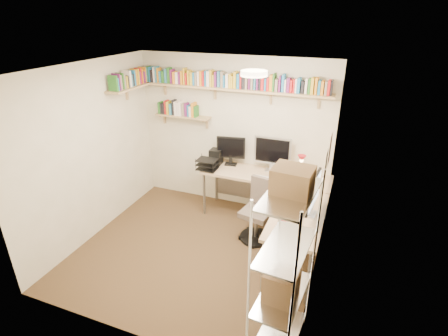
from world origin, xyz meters
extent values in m
plane|color=#402B1B|center=(0.00, 0.00, 0.00)|extent=(3.20, 3.20, 0.00)
cube|color=beige|center=(0.00, 1.50, 1.25)|extent=(3.20, 0.04, 2.50)
cube|color=beige|center=(-1.60, 0.00, 1.25)|extent=(0.04, 3.00, 2.50)
cube|color=beige|center=(1.60, 0.00, 1.25)|extent=(0.04, 3.00, 2.50)
cube|color=beige|center=(0.00, -1.50, 1.25)|extent=(3.20, 0.04, 2.50)
cube|color=white|center=(0.00, 0.00, 2.50)|extent=(3.20, 3.00, 0.04)
cube|color=white|center=(1.59, 0.55, 1.55)|extent=(0.01, 0.30, 0.42)
cube|color=white|center=(1.59, 0.15, 1.50)|extent=(0.01, 0.28, 0.38)
cylinder|color=#FFEAC6|center=(0.70, 0.20, 2.46)|extent=(0.30, 0.30, 0.06)
cube|color=tan|center=(0.00, 1.38, 2.02)|extent=(3.05, 0.25, 0.03)
cube|color=tan|center=(-1.48, 0.95, 2.02)|extent=(0.25, 1.00, 0.03)
cube|color=tan|center=(-0.85, 1.40, 1.50)|extent=(0.95, 0.20, 0.02)
cube|color=tan|center=(-1.20, 1.44, 1.95)|extent=(0.03, 0.20, 0.20)
cube|color=tan|center=(-0.30, 1.44, 1.95)|extent=(0.03, 0.20, 0.20)
cube|color=tan|center=(0.60, 1.44, 1.95)|extent=(0.03, 0.20, 0.20)
cube|color=tan|center=(1.30, 1.44, 1.95)|extent=(0.03, 0.20, 0.20)
cube|color=red|center=(-1.46, 1.38, 2.13)|extent=(0.04, 0.13, 0.18)
cube|color=#286622|center=(-1.42, 1.38, 2.16)|extent=(0.03, 0.12, 0.24)
cube|color=#2171AB|center=(-1.38, 1.38, 2.15)|extent=(0.03, 0.14, 0.24)
cube|color=black|center=(-1.34, 1.38, 2.13)|extent=(0.04, 0.15, 0.19)
cube|color=white|center=(-1.29, 1.38, 2.15)|extent=(0.02, 0.15, 0.24)
cube|color=teal|center=(-1.26, 1.38, 2.16)|extent=(0.03, 0.13, 0.25)
cube|color=orange|center=(-1.23, 1.38, 2.15)|extent=(0.02, 0.12, 0.22)
cube|color=teal|center=(-1.19, 1.38, 2.13)|extent=(0.03, 0.13, 0.18)
cube|color=#286622|center=(-1.14, 1.38, 2.13)|extent=(0.04, 0.12, 0.18)
cube|color=teal|center=(-1.09, 1.38, 2.15)|extent=(0.04, 0.12, 0.22)
cube|color=#286622|center=(-1.03, 1.38, 2.16)|extent=(0.04, 0.11, 0.24)
cube|color=#6E1D5E|center=(-0.99, 1.38, 2.14)|extent=(0.03, 0.13, 0.21)
cube|color=orange|center=(-0.93, 1.38, 2.13)|extent=(0.04, 0.13, 0.18)
cube|color=white|center=(-0.89, 1.38, 2.13)|extent=(0.04, 0.14, 0.18)
cube|color=#6E1D5E|center=(-0.84, 1.38, 2.13)|extent=(0.03, 0.13, 0.19)
cube|color=orange|center=(-0.80, 1.38, 2.14)|extent=(0.03, 0.15, 0.21)
cube|color=gold|center=(-0.76, 1.38, 2.16)|extent=(0.02, 0.12, 0.25)
cube|color=red|center=(-0.72, 1.38, 2.12)|extent=(0.02, 0.13, 0.17)
cube|color=gold|center=(-0.69, 1.38, 2.14)|extent=(0.03, 0.12, 0.22)
cube|color=gold|center=(-0.63, 1.38, 2.13)|extent=(0.04, 0.13, 0.19)
cube|color=#2171AB|center=(-0.59, 1.38, 2.13)|extent=(0.03, 0.14, 0.19)
cube|color=gray|center=(-0.56, 1.38, 2.13)|extent=(0.03, 0.13, 0.20)
cube|color=white|center=(-0.51, 1.38, 2.14)|extent=(0.03, 0.13, 0.21)
cube|color=orange|center=(-0.47, 1.38, 2.15)|extent=(0.03, 0.14, 0.22)
cube|color=red|center=(-0.43, 1.38, 2.14)|extent=(0.03, 0.12, 0.21)
cube|color=#2171AB|center=(-0.39, 1.38, 2.15)|extent=(0.02, 0.14, 0.23)
cube|color=white|center=(-0.35, 1.38, 2.15)|extent=(0.04, 0.15, 0.23)
cube|color=gold|center=(-0.30, 1.38, 2.16)|extent=(0.03, 0.13, 0.24)
cube|color=gold|center=(-0.27, 1.38, 2.12)|extent=(0.03, 0.12, 0.18)
cube|color=#6E1D5E|center=(-0.23, 1.38, 2.15)|extent=(0.03, 0.14, 0.22)
cube|color=teal|center=(-0.18, 1.38, 2.15)|extent=(0.04, 0.11, 0.23)
cube|color=gray|center=(-0.13, 1.38, 2.15)|extent=(0.04, 0.11, 0.23)
cube|color=#2171AB|center=(-0.09, 1.38, 2.12)|extent=(0.03, 0.13, 0.18)
cube|color=white|center=(-0.04, 1.38, 2.14)|extent=(0.04, 0.13, 0.20)
cube|color=gold|center=(0.00, 1.38, 2.14)|extent=(0.03, 0.12, 0.21)
cube|color=gold|center=(0.03, 1.38, 2.12)|extent=(0.02, 0.12, 0.18)
cube|color=gold|center=(0.08, 1.38, 2.16)|extent=(0.04, 0.13, 0.24)
cube|color=#2171AB|center=(0.13, 1.38, 2.14)|extent=(0.04, 0.14, 0.22)
cube|color=red|center=(0.17, 1.38, 2.16)|extent=(0.02, 0.14, 0.24)
cube|color=black|center=(0.21, 1.38, 2.12)|extent=(0.04, 0.13, 0.17)
cube|color=gray|center=(0.26, 1.38, 2.13)|extent=(0.04, 0.14, 0.18)
cube|color=#6E1D5E|center=(0.30, 1.38, 2.14)|extent=(0.03, 0.12, 0.21)
cube|color=gray|center=(0.34, 1.38, 2.16)|extent=(0.03, 0.14, 0.25)
cube|color=teal|center=(0.39, 1.38, 2.15)|extent=(0.03, 0.13, 0.23)
cube|color=#6E1D5E|center=(0.42, 1.38, 2.12)|extent=(0.02, 0.13, 0.17)
cube|color=black|center=(0.46, 1.38, 2.13)|extent=(0.03, 0.12, 0.19)
cube|color=red|center=(0.50, 1.38, 2.15)|extent=(0.04, 0.12, 0.24)
cube|color=#2171AB|center=(0.55, 1.38, 2.12)|extent=(0.03, 0.14, 0.17)
cube|color=red|center=(0.58, 1.38, 2.13)|extent=(0.03, 0.14, 0.18)
cube|color=orange|center=(0.62, 1.38, 2.15)|extent=(0.04, 0.12, 0.22)
cube|color=#286622|center=(0.66, 1.38, 2.16)|extent=(0.02, 0.15, 0.25)
cube|color=gray|center=(0.71, 1.38, 2.12)|extent=(0.04, 0.14, 0.17)
cube|color=#6E1D5E|center=(0.75, 1.38, 2.15)|extent=(0.03, 0.15, 0.22)
cube|color=#2171AB|center=(0.80, 1.38, 2.16)|extent=(0.04, 0.13, 0.25)
cube|color=white|center=(0.83, 1.38, 2.12)|extent=(0.02, 0.12, 0.18)
cube|color=#6E1D5E|center=(0.87, 1.38, 2.13)|extent=(0.04, 0.11, 0.20)
cube|color=red|center=(0.92, 1.38, 2.12)|extent=(0.03, 0.13, 0.17)
cube|color=red|center=(0.96, 1.38, 2.13)|extent=(0.02, 0.13, 0.19)
cube|color=white|center=(0.98, 1.38, 2.13)|extent=(0.02, 0.12, 0.20)
cube|color=#2171AB|center=(1.02, 1.38, 2.14)|extent=(0.04, 0.15, 0.21)
cube|color=black|center=(1.07, 1.38, 2.12)|extent=(0.04, 0.12, 0.17)
cube|color=white|center=(1.12, 1.38, 2.14)|extent=(0.03, 0.12, 0.21)
cube|color=#286622|center=(1.17, 1.38, 2.14)|extent=(0.03, 0.14, 0.21)
cube|color=gold|center=(1.21, 1.38, 2.15)|extent=(0.04, 0.15, 0.22)
cube|color=orange|center=(1.26, 1.38, 2.15)|extent=(0.03, 0.13, 0.23)
cube|color=#2171AB|center=(1.30, 1.38, 2.13)|extent=(0.03, 0.13, 0.19)
cube|color=orange|center=(1.34, 1.38, 2.13)|extent=(0.04, 0.13, 0.19)
cube|color=gray|center=(1.39, 1.38, 2.13)|extent=(0.03, 0.14, 0.19)
cube|color=red|center=(1.43, 1.38, 2.14)|extent=(0.03, 0.14, 0.20)
cube|color=black|center=(1.46, 1.38, 2.14)|extent=(0.02, 0.12, 0.20)
cube|color=#286622|center=(-1.48, 0.52, 2.15)|extent=(0.15, 0.04, 0.22)
cube|color=#2171AB|center=(-1.48, 0.56, 2.13)|extent=(0.12, 0.04, 0.18)
cube|color=#6E1D5E|center=(-1.48, 0.60, 2.15)|extent=(0.14, 0.02, 0.24)
cube|color=gray|center=(-1.48, 0.64, 2.14)|extent=(0.11, 0.04, 0.21)
cube|color=#286622|center=(-1.48, 0.68, 2.15)|extent=(0.13, 0.02, 0.23)
cube|color=gray|center=(-1.48, 0.72, 2.14)|extent=(0.12, 0.04, 0.22)
cube|color=gold|center=(-1.48, 0.77, 2.12)|extent=(0.13, 0.03, 0.17)
cube|color=black|center=(-1.48, 0.80, 2.12)|extent=(0.13, 0.02, 0.18)
cube|color=white|center=(-1.48, 0.85, 2.16)|extent=(0.14, 0.04, 0.24)
cube|color=teal|center=(-1.48, 0.89, 2.12)|extent=(0.13, 0.03, 0.18)
cube|color=black|center=(-1.48, 0.94, 2.12)|extent=(0.12, 0.04, 0.18)
cube|color=#2171AB|center=(-1.48, 0.98, 2.15)|extent=(0.11, 0.04, 0.23)
cube|color=orange|center=(-1.48, 1.03, 2.15)|extent=(0.12, 0.03, 0.23)
cube|color=gold|center=(-1.48, 1.06, 2.15)|extent=(0.15, 0.03, 0.24)
cube|color=#6E1D5E|center=(-1.48, 1.10, 2.13)|extent=(0.14, 0.03, 0.19)
cube|color=red|center=(-1.48, 1.15, 2.16)|extent=(0.12, 0.03, 0.24)
cube|color=orange|center=(-1.48, 1.18, 2.15)|extent=(0.13, 0.03, 0.22)
cube|color=#6E1D5E|center=(-1.48, 1.23, 2.12)|extent=(0.14, 0.04, 0.18)
cube|color=orange|center=(-1.48, 1.27, 2.15)|extent=(0.14, 0.02, 0.24)
cube|color=#2171AB|center=(-1.48, 1.31, 2.15)|extent=(0.13, 0.04, 0.23)
cube|color=black|center=(-1.48, 1.36, 2.13)|extent=(0.14, 0.03, 0.20)
cube|color=#286622|center=(-1.26, 1.40, 1.61)|extent=(0.04, 0.14, 0.19)
cube|color=black|center=(-1.22, 1.40, 1.60)|extent=(0.03, 0.13, 0.17)
cube|color=black|center=(-1.18, 1.40, 1.61)|extent=(0.03, 0.14, 0.19)
cube|color=red|center=(-1.14, 1.40, 1.62)|extent=(0.03, 0.13, 0.22)
cube|color=gold|center=(-1.10, 1.40, 1.62)|extent=(0.04, 0.15, 0.21)
cube|color=teal|center=(-1.05, 1.40, 1.60)|extent=(0.04, 0.14, 0.18)
cube|color=black|center=(-1.00, 1.40, 1.64)|extent=(0.04, 0.11, 0.25)
cube|color=white|center=(-0.95, 1.40, 1.63)|extent=(0.04, 0.15, 0.23)
cube|color=white|center=(-0.91, 1.40, 1.62)|extent=(0.03, 0.13, 0.21)
cube|color=white|center=(-0.87, 1.40, 1.63)|extent=(0.04, 0.14, 0.24)
cube|color=gray|center=(-0.82, 1.40, 1.61)|extent=(0.04, 0.12, 0.20)
cube|color=#6E1D5E|center=(-0.77, 1.40, 1.62)|extent=(0.04, 0.11, 0.21)
cube|color=#2171AB|center=(-0.73, 1.40, 1.60)|extent=(0.03, 0.11, 0.18)
cube|color=white|center=(-0.69, 1.40, 1.60)|extent=(0.04, 0.14, 0.17)
cube|color=orange|center=(-0.64, 1.40, 1.63)|extent=(0.04, 0.14, 0.23)
cube|color=#286622|center=(-0.60, 1.40, 1.60)|extent=(0.03, 0.13, 0.18)
cube|color=tan|center=(0.65, 1.22, 0.76)|extent=(1.99, 0.63, 0.04)
cube|color=tan|center=(1.33, 0.20, 0.76)|extent=(0.63, 1.36, 0.04)
cylinder|color=gray|center=(-0.29, 0.96, 0.37)|extent=(0.04, 0.04, 0.73)
cylinder|color=gray|center=(-0.29, 1.48, 0.37)|extent=(0.04, 0.04, 0.73)
cylinder|color=gray|center=(1.59, 1.48, 0.37)|extent=(0.04, 0.04, 0.73)
cylinder|color=gray|center=(1.07, -0.43, 0.37)|extent=(0.04, 0.04, 0.73)
cylinder|color=gray|center=(1.59, -0.43, 0.37)|extent=(0.04, 0.04, 0.73)
cube|color=gray|center=(0.65, 1.49, 0.42)|extent=(1.89, 0.02, 0.58)
cube|color=silver|center=(0.70, 1.35, 1.12)|extent=(0.58, 0.03, 0.44)
cube|color=black|center=(0.70, 1.32, 1.12)|extent=(0.52, 0.00, 0.38)
cube|color=black|center=(0.02, 1.35, 1.08)|extent=(0.46, 0.03, 0.36)
cube|color=black|center=(1.48, 0.26, 1.10)|extent=(0.03, 0.61, 0.40)
cube|color=silver|center=(1.46, 0.26, 1.10)|extent=(0.00, 0.55, 0.34)
cube|color=white|center=(0.70, 1.03, 0.78)|extent=(0.44, 0.14, 0.02)
cube|color=white|center=(1.17, 0.26, 0.78)|extent=(0.14, 0.42, 0.02)
cylinder|color=#A90E19|center=(1.17, 1.22, 0.79)|extent=(0.10, 0.10, 0.02)
cylinder|color=#A90E19|center=(1.17, 1.22, 0.94)|extent=(0.03, 0.03, 0.29)
cone|color=#A90E19|center=(1.17, 1.22, 1.11)|extent=(0.13, 0.13, 0.09)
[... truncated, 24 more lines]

